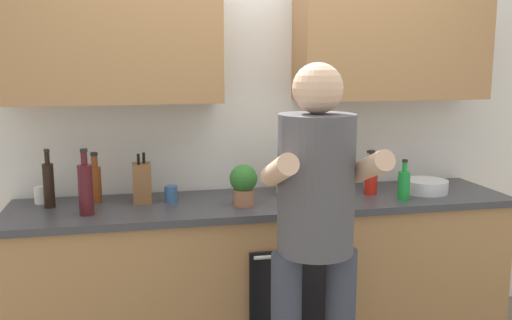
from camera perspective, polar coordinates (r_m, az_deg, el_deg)
The scene contains 17 objects.
back_wall_unit at distance 3.40m, azimuth 0.03°, elevation 6.86°, with size 4.00×0.38×2.50m.
counter at distance 3.36m, azimuth 1.04°, elevation -11.47°, with size 2.84×0.67×0.90m.
person_standing at distance 2.53m, azimuth 6.04°, elevation -5.96°, with size 0.49×0.45×1.67m.
bottle_water at distance 3.58m, azimuth 11.24°, elevation -1.24°, with size 0.05×0.05×0.23m.
bottle_soy at distance 3.23m, azimuth -20.18°, elevation -2.26°, with size 0.06×0.06×0.32m.
bottle_soda at distance 3.32m, azimuth 14.69°, elevation -2.38°, with size 0.07×0.07×0.23m.
bottle_wine at distance 3.01m, azimuth -16.80°, elevation -2.72°, with size 0.07×0.07×0.34m.
bottle_vinegar at distance 3.27m, azimuth -15.90°, elevation -2.14°, with size 0.07×0.07×0.28m.
bottle_syrup at distance 3.16m, azimuth 7.18°, elevation -1.89°, with size 0.08×0.08×0.31m.
bottle_juice at distance 3.50m, azimuth 8.45°, elevation -1.00°, with size 0.07×0.07×0.29m.
bottle_hotsauce at distance 3.41m, azimuth 11.53°, elevation -1.70°, with size 0.08×0.08×0.26m.
cup_coffee at distance 3.35m, azimuth -20.83°, elevation -3.32°, with size 0.07×0.07×0.09m, color white.
cup_tea at distance 3.20m, azimuth -8.56°, elevation -3.40°, with size 0.07×0.07×0.09m, color #33598C.
mixing_bowl at distance 3.54m, azimuth 16.72°, elevation -2.55°, with size 0.26×0.26×0.08m, color silver.
knife_block at distance 3.21m, azimuth -11.43°, elevation -2.27°, with size 0.10×0.14×0.28m.
potted_herb at distance 3.07m, azimuth -1.26°, elevation -2.33°, with size 0.15×0.15×0.23m.
grocery_bag_bread at distance 3.34m, azimuth 4.33°, elevation -1.87°, with size 0.25×0.14×0.19m, color tan.
Camera 1 is at (-0.73, -3.04, 1.67)m, focal length 39.67 mm.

